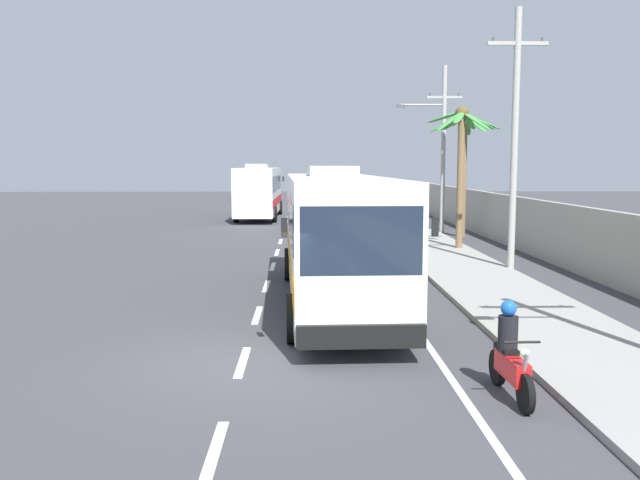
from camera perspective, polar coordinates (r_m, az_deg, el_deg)
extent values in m
plane|color=#3A3A3F|center=(13.07, -6.57, -10.20)|extent=(160.00, 160.00, 0.00)
cube|color=gray|center=(23.45, 12.58, -2.70)|extent=(3.20, 90.00, 0.14)
cube|color=white|center=(9.31, -8.95, -17.27)|extent=(0.16, 2.00, 0.01)
cube|color=white|center=(13.04, -6.59, -10.23)|extent=(0.16, 2.00, 0.01)
cube|color=white|center=(16.89, -5.34, -6.35)|extent=(0.16, 2.00, 0.01)
cube|color=white|center=(20.79, -4.57, -3.91)|extent=(0.16, 2.00, 0.01)
cube|color=white|center=(24.72, -4.04, -2.25)|extent=(0.16, 2.00, 0.01)
cube|color=white|center=(28.67, -3.66, -1.05)|extent=(0.16, 2.00, 0.01)
cube|color=white|center=(32.63, -3.37, -0.13)|extent=(0.16, 2.00, 0.01)
cube|color=white|center=(36.60, -3.15, 0.58)|extent=(0.16, 2.00, 0.01)
cube|color=white|center=(40.57, -2.97, 1.16)|extent=(0.16, 2.00, 0.01)
cube|color=white|center=(44.55, -2.82, 1.63)|extent=(0.16, 2.00, 0.01)
cube|color=white|center=(48.52, -2.69, 2.02)|extent=(0.16, 2.00, 0.01)
cube|color=white|center=(52.51, -2.59, 2.36)|extent=(0.16, 2.00, 0.01)
cube|color=white|center=(56.49, -2.50, 2.65)|extent=(0.16, 2.00, 0.01)
cube|color=white|center=(60.47, -2.42, 2.90)|extent=(0.16, 2.00, 0.01)
cube|color=white|center=(27.84, 3.98, -1.27)|extent=(0.14, 70.00, 0.01)
cube|color=#9E998E|center=(28.21, 18.20, 0.88)|extent=(0.24, 60.00, 2.32)
cube|color=white|center=(18.12, 1.31, 0.63)|extent=(2.86, 11.97, 3.02)
cube|color=#192333|center=(18.28, 1.26, 2.34)|extent=(2.86, 11.02, 0.97)
cube|color=#192333|center=(12.23, 3.53, -0.06)|extent=(2.25, 0.18, 1.27)
cube|color=orange|center=(18.20, 1.30, -1.50)|extent=(2.89, 11.73, 0.54)
cube|color=black|center=(12.47, 3.53, -8.18)|extent=(2.40, 0.24, 0.44)
cube|color=#B7B7B7|center=(19.51, 0.97, 5.89)|extent=(1.43, 2.66, 0.28)
cube|color=black|center=(12.66, 9.74, 1.11)|extent=(0.12, 0.08, 0.36)
cube|color=black|center=(12.33, -3.06, 1.05)|extent=(0.12, 0.08, 0.36)
cylinder|color=black|center=(14.42, 7.41, -6.49)|extent=(0.36, 1.05, 1.04)
cylinder|color=black|center=(14.18, -2.20, -6.66)|extent=(0.36, 1.05, 1.04)
cylinder|color=black|center=(21.94, 3.67, -2.00)|extent=(0.36, 1.05, 1.04)
cylinder|color=black|center=(21.78, -2.60, -2.05)|extent=(0.36, 1.05, 1.04)
cube|color=white|center=(46.66, -5.19, 4.21)|extent=(2.67, 10.60, 3.09)
cube|color=#192333|center=(46.44, -5.22, 4.86)|extent=(2.68, 9.76, 0.99)
cube|color=#192333|center=(51.87, -4.72, 4.94)|extent=(2.31, 0.13, 1.30)
cube|color=red|center=(46.69, -5.19, 3.35)|extent=(2.70, 10.39, 0.56)
cube|color=black|center=(52.04, -4.69, 2.95)|extent=(2.46, 0.20, 0.44)
cube|color=#B7B7B7|center=(45.31, -5.36, 6.27)|extent=(1.41, 2.35, 0.28)
cube|color=black|center=(51.78, -6.33, 5.18)|extent=(0.12, 0.08, 0.36)
cube|color=black|center=(51.57, -3.14, 5.21)|extent=(0.12, 0.08, 0.36)
cylinder|color=black|center=(50.52, -6.22, 2.75)|extent=(0.34, 1.04, 1.04)
cylinder|color=black|center=(50.34, -3.44, 2.77)|extent=(0.34, 1.04, 1.04)
cylinder|color=black|center=(43.71, -7.13, 2.17)|extent=(0.34, 1.04, 1.04)
cylinder|color=black|center=(43.49, -3.91, 2.19)|extent=(0.34, 1.04, 1.04)
cylinder|color=black|center=(10.80, 17.05, -12.39)|extent=(0.12, 0.60, 0.60)
cylinder|color=black|center=(12.02, 14.82, -10.37)|extent=(0.14, 0.60, 0.60)
cube|color=red|center=(11.30, 15.99, -10.34)|extent=(0.27, 1.11, 0.36)
cube|color=black|center=(11.51, 15.53, -8.97)|extent=(0.26, 0.61, 0.12)
cylinder|color=gray|center=(10.81, 16.88, -10.69)|extent=(0.07, 0.32, 0.67)
cylinder|color=black|center=(10.79, 16.78, -8.30)|extent=(0.56, 0.06, 0.04)
sphere|color=#EAEACC|center=(10.71, 16.97, -9.18)|extent=(0.14, 0.14, 0.14)
cylinder|color=black|center=(11.40, 15.66, -7.64)|extent=(0.32, 0.32, 0.57)
sphere|color=blue|center=(11.30, 15.72, -5.59)|extent=(0.26, 0.26, 0.26)
cylinder|color=beige|center=(27.89, 8.82, -0.25)|extent=(0.28, 0.28, 0.76)
cylinder|color=#2D7A47|center=(27.82, 8.84, 1.14)|extent=(0.36, 0.36, 0.60)
sphere|color=#9E704C|center=(27.78, 8.85, 1.96)|extent=(0.21, 0.21, 0.21)
cylinder|color=#9E9E99|center=(24.20, 16.18, 7.99)|extent=(0.24, 0.24, 8.99)
cube|color=#9E9E99|center=(24.53, 16.43, 15.72)|extent=(2.07, 0.12, 0.12)
cylinder|color=#4C4742|center=(24.32, 14.51, 16.14)|extent=(0.08, 0.08, 0.16)
cylinder|color=#4C4742|center=(24.81, 18.33, 15.83)|extent=(0.08, 0.08, 0.16)
cylinder|color=#9E9E99|center=(37.01, 10.42, 7.49)|extent=(0.24, 0.24, 8.96)
cube|color=#9E9E99|center=(37.18, 10.51, 11.83)|extent=(1.90, 0.12, 0.12)
cylinder|color=#4C4742|center=(37.04, 9.34, 12.06)|extent=(0.08, 0.08, 0.16)
cylinder|color=#4C4742|center=(37.35, 11.68, 11.96)|extent=(0.08, 0.08, 0.16)
cylinder|color=#9E9E99|center=(36.93, 8.70, 11.28)|extent=(2.32, 0.09, 0.09)
cube|color=#4C4C51|center=(36.74, 6.88, 11.23)|extent=(0.44, 0.24, 0.14)
cylinder|color=brown|center=(35.32, 12.03, 5.23)|extent=(0.36, 0.36, 6.15)
ellipsoid|color=#337F33|center=(35.58, 13.61, 9.72)|extent=(1.89, 0.42, 0.86)
ellipsoid|color=#337F33|center=(36.23, 12.34, 9.51)|extent=(1.00, 1.79, 1.08)
ellipsoid|color=#337F33|center=(36.12, 11.24, 9.75)|extent=(1.10, 1.88, 0.82)
ellipsoid|color=#337F33|center=(35.16, 10.72, 9.69)|extent=(1.83, 0.40, 1.02)
ellipsoid|color=#337F33|center=(34.53, 11.94, 9.63)|extent=(0.97, 1.77, 1.13)
ellipsoid|color=#337F33|center=(34.69, 13.02, 9.64)|extent=(1.06, 1.78, 1.07)
sphere|color=brown|center=(35.40, 12.15, 10.30)|extent=(0.56, 0.56, 0.56)
cylinder|color=brown|center=(29.48, 11.82, 4.74)|extent=(0.29, 0.29, 5.86)
ellipsoid|color=#3D893D|center=(29.78, 13.29, 9.83)|extent=(1.55, 0.52, 0.86)
ellipsoid|color=#3D893D|center=(30.23, 12.46, 9.87)|extent=(1.17, 1.49, 0.78)
ellipsoid|color=#3D893D|center=(30.29, 11.55, 10.03)|extent=(0.42, 1.61, 0.63)
ellipsoid|color=#3D893D|center=(29.86, 10.51, 10.21)|extent=(1.53, 1.24, 0.53)
ellipsoid|color=#3D893D|center=(29.04, 10.93, 9.86)|extent=(1.44, 1.06, 0.96)
ellipsoid|color=#3D893D|center=(28.78, 11.68, 10.16)|extent=(0.95, 1.60, 0.69)
ellipsoid|color=#3D893D|center=(29.13, 13.10, 9.84)|extent=(1.26, 1.34, 0.93)
sphere|color=brown|center=(29.55, 11.95, 10.52)|extent=(0.56, 0.56, 0.56)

